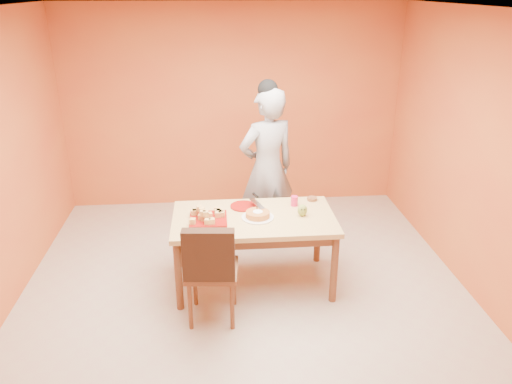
{
  "coord_description": "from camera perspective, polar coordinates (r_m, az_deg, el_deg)",
  "views": [
    {
      "loc": [
        -0.26,
        -4.1,
        2.87
      ],
      "look_at": [
        0.12,
        0.3,
        1.03
      ],
      "focal_mm": 35.0,
      "sensor_mm": 36.0,
      "label": 1
    }
  ],
  "objects": [
    {
      "name": "floor",
      "position": [
        5.01,
        -1.09,
        -12.37
      ],
      "size": [
        5.0,
        5.0,
        0.0
      ],
      "primitive_type": "plane",
      "color": "#B8B19D",
      "rests_on": "ground"
    },
    {
      "name": "ceiling",
      "position": [
        4.12,
        -1.38,
        20.18
      ],
      "size": [
        5.0,
        5.0,
        0.0
      ],
      "primitive_type": "plane",
      "rotation": [
        3.14,
        0.0,
        0.0
      ],
      "color": "silver",
      "rests_on": "wall_back"
    },
    {
      "name": "wall_back",
      "position": [
        6.78,
        -2.65,
        9.57
      ],
      "size": [
        4.5,
        0.0,
        4.5
      ],
      "primitive_type": "plane",
      "rotation": [
        1.57,
        0.0,
        0.0
      ],
      "color": "#C96C2E",
      "rests_on": "floor"
    },
    {
      "name": "wall_right",
      "position": [
        5.05,
        25.23,
        2.81
      ],
      "size": [
        0.0,
        5.0,
        5.0
      ],
      "primitive_type": "plane",
      "rotation": [
        1.57,
        0.0,
        -1.57
      ],
      "color": "#C96C2E",
      "rests_on": "floor"
    },
    {
      "name": "dining_table",
      "position": [
        4.97,
        -0.25,
        -3.81
      ],
      "size": [
        1.6,
        0.9,
        0.76
      ],
      "color": "tan",
      "rests_on": "floor"
    },
    {
      "name": "dining_chair",
      "position": [
        4.53,
        -5.07,
        -8.73
      ],
      "size": [
        0.5,
        0.58,
        1.01
      ],
      "rotation": [
        0.0,
        0.0,
        -0.09
      ],
      "color": "brown",
      "rests_on": "floor"
    },
    {
      "name": "pastry_pile",
      "position": [
        4.84,
        -5.5,
        -2.43
      ],
      "size": [
        0.32,
        0.32,
        0.11
      ],
      "primitive_type": null,
      "color": "#E2AC60",
      "rests_on": "pastry_platter"
    },
    {
      "name": "person",
      "position": [
        5.68,
        1.28,
        2.62
      ],
      "size": [
        0.8,
        0.67,
        1.87
      ],
      "primitive_type": "imported",
      "rotation": [
        0.0,
        0.0,
        3.52
      ],
      "color": "gray",
      "rests_on": "floor"
    },
    {
      "name": "pastry_platter",
      "position": [
        4.87,
        -5.47,
        -3.1
      ],
      "size": [
        0.36,
        0.36,
        0.02
      ],
      "primitive_type": "cube",
      "rotation": [
        0.0,
        0.0,
        -0.01
      ],
      "color": "maroon",
      "rests_on": "dining_table"
    },
    {
      "name": "red_dinner_plate",
      "position": [
        5.13,
        -1.46,
        -1.62
      ],
      "size": [
        0.35,
        0.35,
        0.02
      ],
      "primitive_type": "cylinder",
      "rotation": [
        0.0,
        0.0,
        -0.38
      ],
      "color": "maroon",
      "rests_on": "dining_table"
    },
    {
      "name": "white_cake_plate",
      "position": [
        4.89,
        0.2,
        -2.92
      ],
      "size": [
        0.39,
        0.39,
        0.01
      ],
      "primitive_type": "cylinder",
      "rotation": [
        0.0,
        0.0,
        -0.28
      ],
      "color": "white",
      "rests_on": "dining_table"
    },
    {
      "name": "sponge_cake",
      "position": [
        4.88,
        0.2,
        -2.58
      ],
      "size": [
        0.31,
        0.31,
        0.05
      ],
      "primitive_type": "cylinder",
      "rotation": [
        0.0,
        0.0,
        0.41
      ],
      "color": "#CC7835",
      "rests_on": "white_cake_plate"
    },
    {
      "name": "cake_server",
      "position": [
        5.03,
        0.13,
        -1.35
      ],
      "size": [
        0.14,
        0.28,
        0.01
      ],
      "primitive_type": "cube",
      "rotation": [
        0.0,
        0.0,
        0.33
      ],
      "color": "silver",
      "rests_on": "sponge_cake"
    },
    {
      "name": "egg_ornament",
      "position": [
        4.93,
        5.33,
        -2.09
      ],
      "size": [
        0.12,
        0.1,
        0.12
      ],
      "primitive_type": "ellipsoid",
      "rotation": [
        0.0,
        0.0,
        -0.29
      ],
      "color": "olive",
      "rests_on": "dining_table"
    },
    {
      "name": "magenta_glass",
      "position": [
        5.16,
        4.41,
        -1.03
      ],
      "size": [
        0.07,
        0.07,
        0.1
      ],
      "primitive_type": "cylinder",
      "rotation": [
        0.0,
        0.0,
        0.03
      ],
      "color": "#CF1F55",
      "rests_on": "dining_table"
    },
    {
      "name": "checker_tin",
      "position": [
        5.32,
        6.43,
        -0.78
      ],
      "size": [
        0.13,
        0.13,
        0.03
      ],
      "primitive_type": "cylinder",
      "rotation": [
        0.0,
        0.0,
        -0.25
      ],
      "color": "#3C2310",
      "rests_on": "dining_table"
    }
  ]
}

